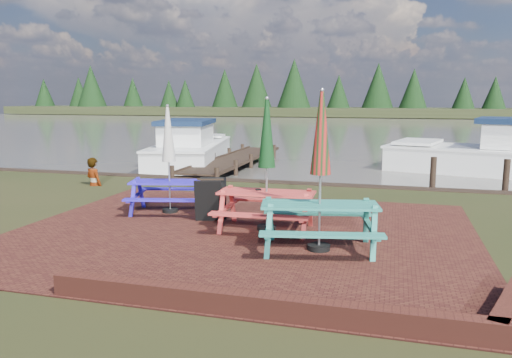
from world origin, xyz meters
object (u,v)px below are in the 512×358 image
object	(u,v)px
jetty	(234,160)
picnic_table_teal	(320,196)
boat_jetty	(190,149)
picnic_table_blue	(169,176)
picnic_table_red	(267,186)
person	(93,158)
chalkboard	(211,199)
boat_near	(511,157)

from	to	relation	value
jetty	picnic_table_teal	bearing A→B (deg)	-64.92
boat_jetty	picnic_table_teal	bearing A→B (deg)	-68.78
picnic_table_teal	picnic_table_blue	world-z (taller)	picnic_table_teal
picnic_table_red	person	world-z (taller)	picnic_table_red
person	chalkboard	bearing A→B (deg)	169.41
chalkboard	boat_jetty	world-z (taller)	boat_jetty
jetty	person	distance (m)	6.81
boat_near	picnic_table_blue	bearing A→B (deg)	151.95
picnic_table_teal	picnic_table_blue	bearing A→B (deg)	140.82
jetty	boat_near	world-z (taller)	boat_near
chalkboard	person	bearing A→B (deg)	131.77
boat_near	person	world-z (taller)	boat_near
picnic_table_teal	person	distance (m)	8.92
picnic_table_teal	chalkboard	xyz separation A→B (m)	(-2.58, 1.50, -0.50)
picnic_table_teal	person	bearing A→B (deg)	136.65
picnic_table_teal	chalkboard	world-z (taller)	picnic_table_teal
chalkboard	boat_near	size ratio (longest dim) A/B	0.10
picnic_table_teal	boat_jetty	distance (m)	13.55
picnic_table_red	chalkboard	bearing A→B (deg)	159.61
person	jetty	bearing A→B (deg)	-89.27
picnic_table_red	boat_near	size ratio (longest dim) A/B	0.29
chalkboard	person	world-z (taller)	person
jetty	boat_near	xyz separation A→B (m)	(10.51, 0.76, 0.37)
chalkboard	picnic_table_red	bearing A→B (deg)	-34.12
jetty	chalkboard	bearing A→B (deg)	-74.90
picnic_table_blue	jetty	bearing A→B (deg)	84.83
picnic_table_blue	boat_near	world-z (taller)	picnic_table_blue
boat_jetty	chalkboard	bearing A→B (deg)	-75.98
chalkboard	person	xyz separation A→B (m)	(-5.01, 3.19, 0.36)
chalkboard	boat_jetty	distance (m)	10.97
picnic_table_red	chalkboard	world-z (taller)	picnic_table_red
picnic_table_teal	boat_near	bearing A→B (deg)	53.85
picnic_table_blue	jetty	xyz separation A→B (m)	(-1.38, 9.03, -0.75)
boat_near	person	distance (m)	14.76
picnic_table_blue	boat_near	size ratio (longest dim) A/B	0.28
picnic_table_red	jetty	xyz separation A→B (m)	(-3.93, 9.95, -0.81)
picnic_table_teal	jetty	bearing A→B (deg)	103.43
picnic_table_blue	person	bearing A→B (deg)	130.69
boat_jetty	boat_near	xyz separation A→B (m)	(12.64, 0.35, 0.05)
picnic_table_teal	boat_near	distance (m)	12.94
chalkboard	boat_near	distance (m)	12.98
boat_near	picnic_table_red	bearing A→B (deg)	163.39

